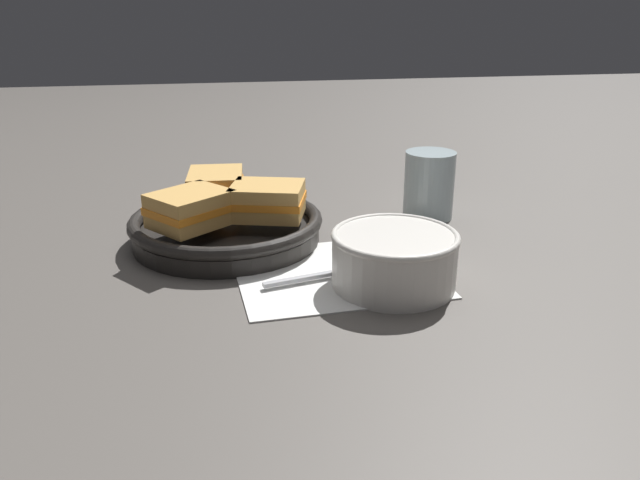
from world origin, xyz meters
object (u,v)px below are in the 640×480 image
(skillet, at_px, (227,228))
(drinking_glass, at_px, (429,185))
(spoon, at_px, (358,268))
(sandwich_near_left, at_px, (267,201))
(soup_bowl, at_px, (394,256))
(sandwich_near_right, at_px, (216,187))
(sandwich_far_left, at_px, (191,209))

(skillet, relative_size, drinking_glass, 2.58)
(spoon, xyz_separation_m, sandwich_near_left, (-0.10, 0.12, 0.06))
(skillet, xyz_separation_m, sandwich_near_left, (0.06, -0.02, 0.04))
(soup_bowl, relative_size, skillet, 0.56)
(skillet, xyz_separation_m, drinking_glass, (0.32, 0.05, 0.03))
(soup_bowl, xyz_separation_m, sandwich_near_left, (-0.13, 0.16, 0.03))
(skillet, distance_m, drinking_glass, 0.33)
(sandwich_near_left, relative_size, drinking_glass, 1.12)
(spoon, distance_m, sandwich_near_right, 0.27)
(soup_bowl, bearing_deg, sandwich_near_left, 129.02)
(sandwich_near_right, xyz_separation_m, drinking_glass, (0.33, -0.01, -0.01))
(spoon, relative_size, skillet, 0.66)
(sandwich_near_left, relative_size, sandwich_near_right, 1.12)
(sandwich_far_left, xyz_separation_m, drinking_glass, (0.37, 0.09, -0.01))
(skillet, xyz_separation_m, sandwich_near_right, (-0.01, 0.06, 0.04))
(sandwich_near_left, bearing_deg, sandwich_near_right, 130.00)
(spoon, bearing_deg, skillet, 124.43)
(sandwich_near_left, bearing_deg, spoon, -51.26)
(sandwich_near_right, relative_size, sandwich_far_left, 0.82)
(skillet, bearing_deg, sandwich_near_left, -20.00)
(sandwich_near_right, height_order, sandwich_far_left, same)
(soup_bowl, height_order, spoon, soup_bowl)
(sandwich_near_right, xyz_separation_m, sandwich_far_left, (-0.04, -0.10, 0.00))
(skillet, relative_size, sandwich_far_left, 2.13)
(soup_bowl, height_order, skillet, soup_bowl)
(spoon, bearing_deg, soup_bowl, -62.92)
(skillet, height_order, drinking_glass, drinking_glass)
(soup_bowl, height_order, sandwich_near_left, sandwich_near_left)
(skillet, bearing_deg, sandwich_near_right, 100.00)
(skillet, xyz_separation_m, sandwich_far_left, (-0.05, -0.04, 0.04))
(soup_bowl, height_order, sandwich_near_right, sandwich_near_right)
(soup_bowl, relative_size, sandwich_near_right, 1.44)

